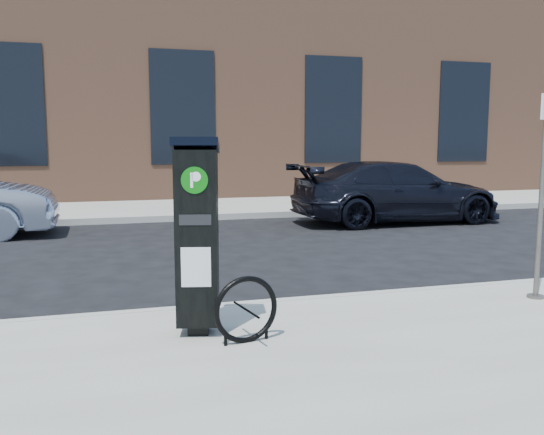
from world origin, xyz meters
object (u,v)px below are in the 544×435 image
object	(u,v)px
bike_rack	(246,310)
parking_kiosk	(197,234)
car_dark	(396,192)
sign_pole	(541,197)

from	to	relation	value
bike_rack	parking_kiosk	bearing A→B (deg)	124.41
bike_rack	car_dark	xyz separation A→B (m)	(5.57, 7.68, 0.29)
car_dark	sign_pole	bearing A→B (deg)	164.29
sign_pole	car_dark	size ratio (longest dim) A/B	0.46
car_dark	bike_rack	bearing A→B (deg)	143.88
parking_kiosk	sign_pole	size ratio (longest dim) A/B	0.78
sign_pole	bike_rack	xyz separation A→B (m)	(-3.58, -0.54, -0.88)
sign_pole	car_dark	xyz separation A→B (m)	(1.98, 7.14, -0.59)
bike_rack	sign_pole	bearing A→B (deg)	-2.02
parking_kiosk	sign_pole	distance (m)	3.97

